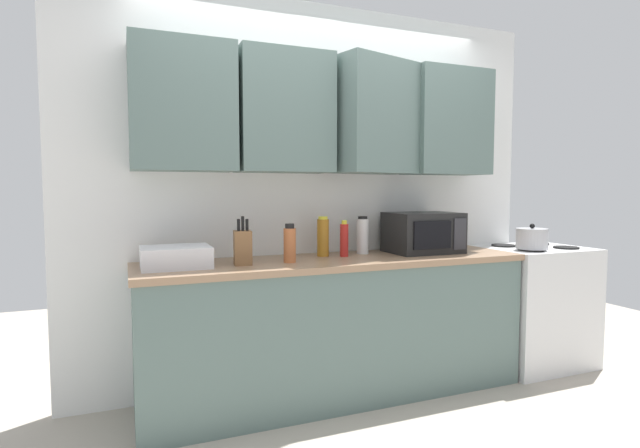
{
  "coord_description": "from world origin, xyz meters",
  "views": [
    {
      "loc": [
        -1.26,
        -3.15,
        1.34
      ],
      "look_at": [
        -0.1,
        -0.25,
        1.12
      ],
      "focal_mm": 27.37,
      "sensor_mm": 36.0,
      "label": 1
    }
  ],
  "objects_px": {
    "kettle": "(532,239)",
    "bottle_white_jar": "(363,236)",
    "bottle_red_sauce": "(344,240)",
    "bottle_spice_jar": "(290,244)",
    "dish_rack": "(176,257)",
    "knife_block": "(243,247)",
    "microwave": "(423,233)",
    "stove_range": "(533,305)",
    "bottle_yellow_mustard": "(454,239)",
    "bottle_amber_vinegar": "(323,237)"
  },
  "relations": [
    {
      "from": "kettle",
      "to": "microwave",
      "type": "xyz_separation_m",
      "value": [
        -0.79,
        0.2,
        0.05
      ]
    },
    {
      "from": "microwave",
      "to": "bottle_spice_jar",
      "type": "distance_m",
      "value": 1.02
    },
    {
      "from": "bottle_spice_jar",
      "to": "knife_block",
      "type": "bearing_deg",
      "value": 176.22
    },
    {
      "from": "stove_range",
      "to": "bottle_white_jar",
      "type": "height_order",
      "value": "bottle_white_jar"
    },
    {
      "from": "dish_rack",
      "to": "knife_block",
      "type": "relative_size",
      "value": 1.33
    },
    {
      "from": "microwave",
      "to": "bottle_red_sauce",
      "type": "xyz_separation_m",
      "value": [
        -0.6,
        0.02,
        -0.03
      ]
    },
    {
      "from": "bottle_amber_vinegar",
      "to": "bottle_spice_jar",
      "type": "bearing_deg",
      "value": -148.01
    },
    {
      "from": "dish_rack",
      "to": "bottle_yellow_mustard",
      "type": "relative_size",
      "value": 2.64
    },
    {
      "from": "stove_range",
      "to": "microwave",
      "type": "bearing_deg",
      "value": 176.37
    },
    {
      "from": "dish_rack",
      "to": "kettle",
      "type": "bearing_deg",
      "value": -3.71
    },
    {
      "from": "stove_range",
      "to": "bottle_white_jar",
      "type": "relative_size",
      "value": 3.53
    },
    {
      "from": "bottle_red_sauce",
      "to": "bottle_white_jar",
      "type": "distance_m",
      "value": 0.19
    },
    {
      "from": "bottle_red_sauce",
      "to": "bottle_spice_jar",
      "type": "distance_m",
      "value": 0.43
    },
    {
      "from": "bottle_amber_vinegar",
      "to": "bottle_spice_jar",
      "type": "relative_size",
      "value": 1.12
    },
    {
      "from": "kettle",
      "to": "bottle_yellow_mustard",
      "type": "bearing_deg",
      "value": 137.82
    },
    {
      "from": "knife_block",
      "to": "bottle_spice_jar",
      "type": "relative_size",
      "value": 1.21
    },
    {
      "from": "kettle",
      "to": "bottle_yellow_mustard",
      "type": "distance_m",
      "value": 0.54
    },
    {
      "from": "bottle_spice_jar",
      "to": "bottle_yellow_mustard",
      "type": "distance_m",
      "value": 1.43
    },
    {
      "from": "dish_rack",
      "to": "bottle_amber_vinegar",
      "type": "height_order",
      "value": "bottle_amber_vinegar"
    },
    {
      "from": "kettle",
      "to": "bottle_amber_vinegar",
      "type": "xyz_separation_m",
      "value": [
        -1.52,
        0.29,
        0.04
      ]
    },
    {
      "from": "bottle_white_jar",
      "to": "microwave",
      "type": "bearing_deg",
      "value": -12.55
    },
    {
      "from": "microwave",
      "to": "knife_block",
      "type": "height_order",
      "value": "knife_block"
    },
    {
      "from": "dish_rack",
      "to": "bottle_white_jar",
      "type": "xyz_separation_m",
      "value": [
        1.25,
        0.14,
        0.07
      ]
    },
    {
      "from": "microwave",
      "to": "bottle_spice_jar",
      "type": "height_order",
      "value": "microwave"
    },
    {
      "from": "kettle",
      "to": "dish_rack",
      "type": "relative_size",
      "value": 0.57
    },
    {
      "from": "kettle",
      "to": "bottle_amber_vinegar",
      "type": "height_order",
      "value": "bottle_amber_vinegar"
    },
    {
      "from": "knife_block",
      "to": "bottle_amber_vinegar",
      "type": "height_order",
      "value": "knife_block"
    },
    {
      "from": "bottle_yellow_mustard",
      "to": "stove_range",
      "type": "bearing_deg",
      "value": -21.45
    },
    {
      "from": "stove_range",
      "to": "kettle",
      "type": "height_order",
      "value": "kettle"
    },
    {
      "from": "bottle_white_jar",
      "to": "bottle_spice_jar",
      "type": "bearing_deg",
      "value": -161.97
    },
    {
      "from": "stove_range",
      "to": "dish_rack",
      "type": "height_order",
      "value": "dish_rack"
    },
    {
      "from": "microwave",
      "to": "dish_rack",
      "type": "height_order",
      "value": "microwave"
    },
    {
      "from": "bottle_amber_vinegar",
      "to": "bottle_red_sauce",
      "type": "relative_size",
      "value": 1.1
    },
    {
      "from": "bottle_red_sauce",
      "to": "microwave",
      "type": "bearing_deg",
      "value": -1.62
    },
    {
      "from": "bottle_white_jar",
      "to": "bottle_red_sauce",
      "type": "bearing_deg",
      "value": -156.06
    },
    {
      "from": "dish_rack",
      "to": "bottle_amber_vinegar",
      "type": "relative_size",
      "value": 1.44
    },
    {
      "from": "dish_rack",
      "to": "microwave",
      "type": "bearing_deg",
      "value": 1.41
    },
    {
      "from": "knife_block",
      "to": "kettle",
      "type": "bearing_deg",
      "value": -3.35
    },
    {
      "from": "bottle_spice_jar",
      "to": "bottle_white_jar",
      "type": "bearing_deg",
      "value": 18.03
    },
    {
      "from": "bottle_white_jar",
      "to": "bottle_yellow_mustard",
      "type": "height_order",
      "value": "bottle_white_jar"
    },
    {
      "from": "stove_range",
      "to": "knife_block",
      "type": "xyz_separation_m",
      "value": [
        -2.26,
        -0.02,
        0.55
      ]
    },
    {
      "from": "bottle_amber_vinegar",
      "to": "dish_rack",
      "type": "bearing_deg",
      "value": -172.47
    },
    {
      "from": "knife_block",
      "to": "bottle_red_sauce",
      "type": "xyz_separation_m",
      "value": [
        0.7,
        0.1,
        0.01
      ]
    },
    {
      "from": "stove_range",
      "to": "bottle_yellow_mustard",
      "type": "xyz_separation_m",
      "value": [
        -0.57,
        0.23,
        0.51
      ]
    },
    {
      "from": "stove_range",
      "to": "bottle_red_sauce",
      "type": "height_order",
      "value": "bottle_red_sauce"
    },
    {
      "from": "bottle_spice_jar",
      "to": "dish_rack",
      "type": "bearing_deg",
      "value": 175.12
    },
    {
      "from": "kettle",
      "to": "bottle_white_jar",
      "type": "xyz_separation_m",
      "value": [
        -1.22,
        0.3,
        0.04
      ]
    },
    {
      "from": "bottle_amber_vinegar",
      "to": "bottle_red_sauce",
      "type": "bearing_deg",
      "value": -28.67
    },
    {
      "from": "stove_range",
      "to": "bottle_red_sauce",
      "type": "xyz_separation_m",
      "value": [
        -1.56,
        0.08,
        0.56
      ]
    },
    {
      "from": "kettle",
      "to": "bottle_white_jar",
      "type": "bearing_deg",
      "value": 166.36
    }
  ]
}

